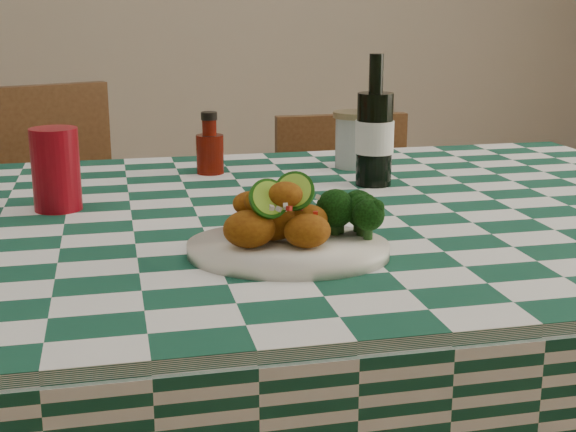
{
  "coord_description": "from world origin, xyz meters",
  "views": [
    {
      "loc": [
        -0.23,
        -1.23,
        1.11
      ],
      "look_at": [
        -0.01,
        -0.23,
        0.84
      ],
      "focal_mm": 50.0,
      "sensor_mm": 36.0,
      "label": 1
    }
  ],
  "objects": [
    {
      "name": "red_tumbler",
      "position": [
        -0.32,
        0.09,
        0.85
      ],
      "size": [
        0.1,
        0.1,
        0.13
      ],
      "primitive_type": "cylinder",
      "rotation": [
        0.0,
        0.0,
        -0.32
      ],
      "color": "maroon",
      "rests_on": "dining_table"
    },
    {
      "name": "ketchup_bottle",
      "position": [
        -0.04,
        0.33,
        0.85
      ],
      "size": [
        0.07,
        0.07,
        0.12
      ],
      "primitive_type": null,
      "rotation": [
        0.0,
        0.0,
        -0.42
      ],
      "color": "#5D0E04",
      "rests_on": "dining_table"
    },
    {
      "name": "fried_chicken_pile",
      "position": [
        -0.01,
        -0.23,
        0.85
      ],
      "size": [
        0.13,
        0.1,
        0.08
      ],
      "primitive_type": null,
      "color": "#8C4F0D",
      "rests_on": "plate"
    },
    {
      "name": "mason_jar",
      "position": [
        0.26,
        0.32,
        0.84
      ],
      "size": [
        0.12,
        0.12,
        0.11
      ],
      "primitive_type": null,
      "rotation": [
        0.0,
        0.0,
        -0.43
      ],
      "color": "#B2BCBA",
      "rests_on": "dining_table"
    },
    {
      "name": "beer_bottle",
      "position": [
        0.24,
        0.16,
        0.91
      ],
      "size": [
        0.09,
        0.09,
        0.24
      ],
      "primitive_type": null,
      "rotation": [
        0.0,
        0.0,
        -0.43
      ],
      "color": "black",
      "rests_on": "dining_table"
    },
    {
      "name": "wooden_chair_right",
      "position": [
        0.39,
        0.73,
        0.41
      ],
      "size": [
        0.38,
        0.4,
        0.82
      ],
      "primitive_type": null,
      "rotation": [
        0.0,
        0.0,
        -0.02
      ],
      "color": "#472814",
      "rests_on": "ground"
    },
    {
      "name": "broccoli_side",
      "position": [
        0.08,
        -0.22,
        0.84
      ],
      "size": [
        0.08,
        0.08,
        0.06
      ],
      "primitive_type": null,
      "color": "black",
      "rests_on": "plate"
    },
    {
      "name": "wooden_chair_left",
      "position": [
        -0.36,
        0.69,
        0.46
      ],
      "size": [
        0.55,
        0.56,
        0.91
      ],
      "primitive_type": null,
      "rotation": [
        0.0,
        0.0,
        0.37
      ],
      "color": "#472814",
      "rests_on": "ground"
    },
    {
      "name": "dining_table",
      "position": [
        0.0,
        0.0,
        0.39
      ],
      "size": [
        1.66,
        1.06,
        0.79
      ],
      "primitive_type": null,
      "color": "#144834",
      "rests_on": "ground"
    },
    {
      "name": "plate",
      "position": [
        -0.01,
        -0.23,
        0.8
      ],
      "size": [
        0.32,
        0.28,
        0.02
      ],
      "primitive_type": null,
      "rotation": [
        0.0,
        0.0,
        -0.28
      ],
      "color": "white",
      "rests_on": "dining_table"
    }
  ]
}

